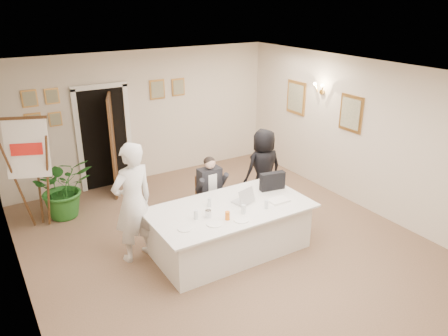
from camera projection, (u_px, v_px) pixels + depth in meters
floor at (228, 247)px, 7.15m from camera, size 7.00×7.00×0.00m
ceiling at (229, 75)px, 6.12m from camera, size 6.00×7.00×0.02m
wall_back at (143, 116)px, 9.41m from camera, size 6.00×0.10×2.80m
wall_front at (438, 292)px, 3.86m from camera, size 6.00×0.10×2.80m
wall_left at (15, 216)px, 5.19m from camera, size 0.10×7.00×2.80m
wall_right at (366, 136)px, 8.08m from camera, size 0.10×7.00×2.80m
doorway at (107, 141)px, 8.98m from camera, size 1.14×0.86×2.20m
pictures_back_wall at (105, 100)px, 8.84m from camera, size 3.40×0.06×0.80m
pictures_right_wall at (321, 105)px, 8.89m from camera, size 0.06×2.20×0.80m
wall_sconce at (320, 88)px, 8.73m from camera, size 0.20×0.30×0.24m
conference_table at (230, 229)px, 6.91m from camera, size 2.53×1.36×0.78m
seated_man at (211, 191)px, 7.64m from camera, size 0.60×0.64×1.29m
flip_chart at (34, 179)px, 7.45m from camera, size 0.71×0.55×1.98m
standing_man at (133, 203)px, 6.53m from camera, size 0.78×0.61×1.89m
standing_woman at (263, 169)px, 8.27m from camera, size 0.78×0.53×1.55m
potted_palm at (63, 187)px, 7.96m from camera, size 1.04×0.90×1.15m
laptop at (243, 193)px, 6.91m from camera, size 0.40×0.42×0.28m
laptop_bag at (272, 181)px, 7.34m from camera, size 0.45×0.19×0.30m
paper_stack at (279, 200)px, 6.96m from camera, size 0.32×0.23×0.03m
plate_left at (185, 229)px, 6.13m from camera, size 0.23×0.23×0.01m
plate_mid at (214, 224)px, 6.26m from camera, size 0.29×0.29×0.01m
plate_near at (241, 220)px, 6.37m from camera, size 0.26×0.26×0.01m
glass_a at (196, 215)px, 6.39m from camera, size 0.07×0.07×0.14m
glass_b at (243, 209)px, 6.55m from camera, size 0.08×0.08×0.14m
glass_c at (266, 204)px, 6.70m from camera, size 0.07×0.07×0.14m
glass_d at (209, 202)px, 6.77m from camera, size 0.07×0.07×0.14m
oj_glass at (227, 216)px, 6.37m from camera, size 0.09×0.09×0.13m
steel_jug at (208, 214)px, 6.45m from camera, size 0.10×0.10×0.11m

